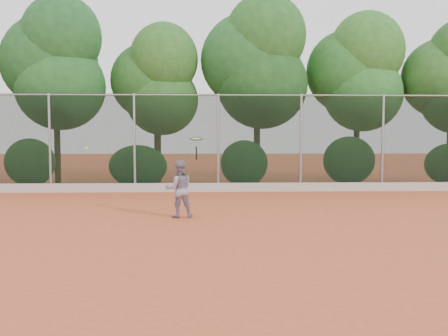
{
  "coord_description": "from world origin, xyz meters",
  "views": [
    {
      "loc": [
        -0.42,
        -10.96,
        2.09
      ],
      "look_at": [
        0.0,
        1.0,
        1.25
      ],
      "focal_mm": 40.0,
      "sensor_mm": 36.0,
      "label": 1
    }
  ],
  "objects": [
    {
      "name": "ground",
      "position": [
        0.0,
        0.0,
        0.0
      ],
      "size": [
        80.0,
        80.0,
        0.0
      ],
      "primitive_type": "plane",
      "color": "#CB562F",
      "rests_on": "ground"
    },
    {
      "name": "tennis_racket",
      "position": [
        -0.67,
        1.24,
        1.91
      ],
      "size": [
        0.34,
        0.34,
        0.55
      ],
      "color": "black",
      "rests_on": "ground"
    },
    {
      "name": "chainlink_fence",
      "position": [
        -0.0,
        7.0,
        1.86
      ],
      "size": [
        24.09,
        0.09,
        3.5
      ],
      "color": "black",
      "rests_on": "ground"
    },
    {
      "name": "concrete_curb",
      "position": [
        0.0,
        6.82,
        0.15
      ],
      "size": [
        24.0,
        0.2,
        0.3
      ],
      "primitive_type": "cube",
      "color": "#BCB7AE",
      "rests_on": "ground"
    },
    {
      "name": "foliage_backdrop",
      "position": [
        -0.55,
        8.98,
        4.4
      ],
      "size": [
        23.7,
        3.63,
        7.55
      ],
      "color": "#3A2A16",
      "rests_on": "ground"
    },
    {
      "name": "tennis_ball_in_flight",
      "position": [
        -3.23,
        0.79,
        1.74
      ],
      "size": [
        0.07,
        0.07,
        0.07
      ],
      "color": "#CAF637",
      "rests_on": "ground"
    },
    {
      "name": "tennis_player",
      "position": [
        -1.1,
        1.33,
        0.71
      ],
      "size": [
        0.79,
        0.67,
        1.42
      ],
      "primitive_type": "imported",
      "rotation": [
        0.0,
        0.0,
        3.36
      ],
      "color": "gray",
      "rests_on": "ground"
    }
  ]
}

